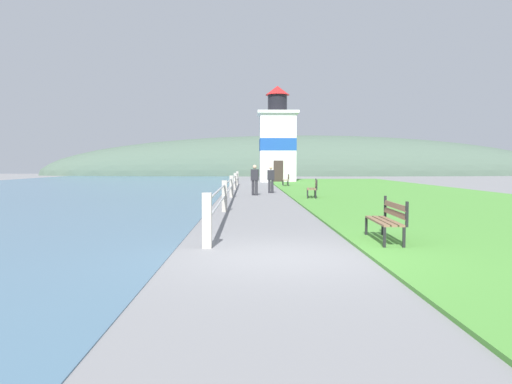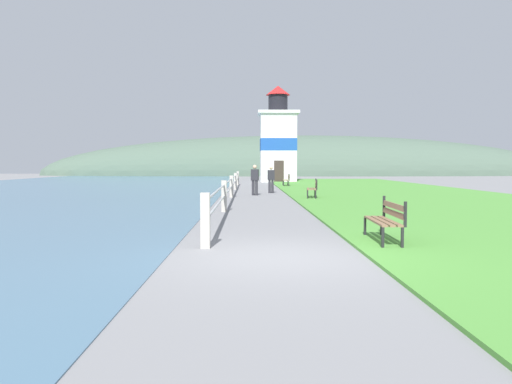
# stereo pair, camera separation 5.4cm
# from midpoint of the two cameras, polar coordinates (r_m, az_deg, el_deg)

# --- Properties ---
(ground_plane) EXTENTS (160.00, 160.00, 0.00)m
(ground_plane) POSITION_cam_midpoint_polar(r_m,az_deg,el_deg) (8.89, 2.90, -7.48)
(ground_plane) COLOR slate
(grass_verge) EXTENTS (12.00, 55.00, 0.06)m
(grass_verge) POSITION_cam_midpoint_polar(r_m,az_deg,el_deg) (28.29, 15.66, -0.21)
(grass_verge) COLOR #4C8E38
(grass_verge) RESTS_ON ground_plane
(seawall_railing) EXTENTS (0.18, 30.35, 1.09)m
(seawall_railing) POSITION_cam_midpoint_polar(r_m,az_deg,el_deg) (24.83, -2.89, 0.88)
(seawall_railing) COLOR #A8A399
(seawall_railing) RESTS_ON ground_plane
(park_bench_near) EXTENTS (0.54, 1.78, 0.94)m
(park_bench_near) POSITION_cam_midpoint_polar(r_m,az_deg,el_deg) (10.69, 14.72, -2.86)
(park_bench_near) COLOR brown
(park_bench_near) RESTS_ON ground_plane
(park_bench_midway) EXTENTS (0.66, 1.82, 0.94)m
(park_bench_midway) POSITION_cam_midpoint_polar(r_m,az_deg,el_deg) (24.03, 6.50, 0.52)
(park_bench_midway) COLOR brown
(park_bench_midway) RESTS_ON ground_plane
(park_bench_far) EXTENTS (0.53, 1.68, 0.94)m
(park_bench_far) POSITION_cam_midpoint_polar(r_m,az_deg,el_deg) (37.37, 3.47, 1.47)
(park_bench_far) COLOR brown
(park_bench_far) RESTS_ON ground_plane
(lighthouse) EXTENTS (3.81, 3.81, 9.04)m
(lighthouse) POSITION_cam_midpoint_polar(r_m,az_deg,el_deg) (47.50, 2.42, 5.80)
(lighthouse) COLOR white
(lighthouse) RESTS_ON ground_plane
(person_strolling) EXTENTS (0.43, 0.29, 1.62)m
(person_strolling) POSITION_cam_midpoint_polar(r_m,az_deg,el_deg) (26.39, -0.21, 1.52)
(person_strolling) COLOR #28282D
(person_strolling) RESTS_ON ground_plane
(person_by_railing) EXTENTS (0.40, 0.25, 1.54)m
(person_by_railing) POSITION_cam_midpoint_polar(r_m,az_deg,el_deg) (28.48, 1.66, 1.55)
(person_by_railing) COLOR #28282D
(person_by_railing) RESTS_ON ground_plane
(distant_hillside) EXTENTS (80.00, 16.00, 12.00)m
(distant_hillside) POSITION_cam_midpoint_polar(r_m,az_deg,el_deg) (75.89, 5.50, 1.92)
(distant_hillside) COLOR #475B4C
(distant_hillside) RESTS_ON ground_plane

